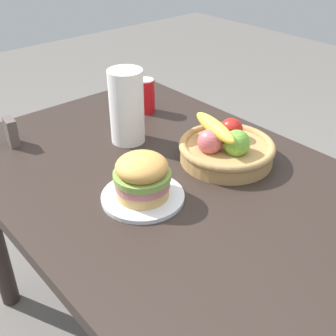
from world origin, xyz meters
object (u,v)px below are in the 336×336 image
at_px(napkin_holder, 11,132).
at_px(plate, 143,197).
at_px(paper_towel_roll, 127,107).
at_px(fruit_basket, 226,147).
at_px(sandwich, 143,176).
at_px(soda_can, 146,96).

bearing_deg(napkin_holder, plate, 22.84).
relative_size(paper_towel_roll, napkin_holder, 2.67).
bearing_deg(fruit_basket, sandwich, -91.14).
bearing_deg(paper_towel_roll, fruit_basket, 26.15).
height_order(sandwich, paper_towel_roll, paper_towel_roll).
bearing_deg(fruit_basket, soda_can, 174.62).
distance_m(plate, paper_towel_roll, 0.35).
bearing_deg(napkin_holder, fruit_basket, 48.85).
bearing_deg(sandwich, paper_towel_roll, 150.34).
distance_m(fruit_basket, paper_towel_roll, 0.34).
distance_m(soda_can, napkin_holder, 0.49).
bearing_deg(plate, sandwich, 0.00).
bearing_deg(paper_towel_roll, napkin_holder, -126.73).
height_order(sandwich, fruit_basket, fruit_basket).
bearing_deg(paper_towel_roll, plate, -29.66).
height_order(soda_can, fruit_basket, fruit_basket).
bearing_deg(paper_towel_roll, soda_can, 126.82).
distance_m(sandwich, soda_can, 0.56).
distance_m(sandwich, paper_towel_roll, 0.34).
height_order(plate, fruit_basket, fruit_basket).
relative_size(fruit_basket, napkin_holder, 3.22).
bearing_deg(fruit_basket, plate, -91.14).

